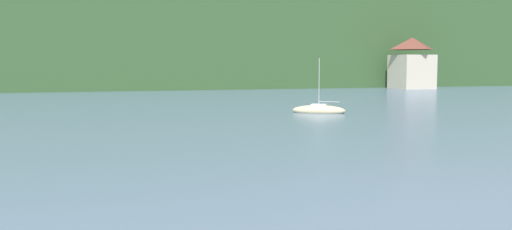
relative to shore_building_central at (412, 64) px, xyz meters
The scene contains 3 objects.
wooded_hillside 63.06m from the shore_building_central, 143.91° to the left, with size 352.00×54.97×43.19m.
shore_building_central is the anchor object (origin of this frame).
sailboat_far_7 51.47m from the shore_building_central, 131.30° to the right, with size 4.45×3.55×4.75m.
Camera 1 is at (-6.32, 28.97, 4.03)m, focal length 41.05 mm.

